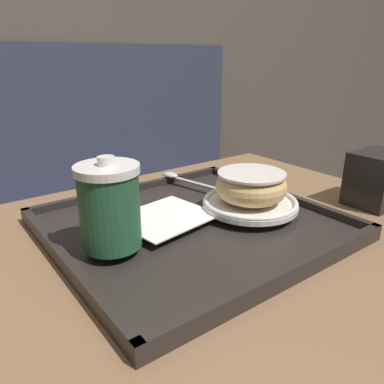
% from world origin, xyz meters
% --- Properties ---
extents(booth_bench, '(1.53, 0.44, 1.00)m').
position_xyz_m(booth_bench, '(0.08, 0.87, 0.32)').
color(booth_bench, '#33384C').
rests_on(booth_bench, ground_plane).
extents(cafe_table, '(0.78, 0.64, 0.70)m').
position_xyz_m(cafe_table, '(0.00, 0.00, 0.53)').
color(cafe_table, '#846042').
rests_on(cafe_table, ground_plane).
extents(serving_tray, '(0.41, 0.38, 0.02)m').
position_xyz_m(serving_tray, '(-0.03, 0.03, 0.71)').
color(serving_tray, '#282321').
rests_on(serving_tray, cafe_table).
extents(napkin_paper, '(0.15, 0.14, 0.00)m').
position_xyz_m(napkin_paper, '(-0.07, 0.05, 0.73)').
color(napkin_paper, white).
rests_on(napkin_paper, serving_tray).
extents(coffee_cup_front, '(0.08, 0.08, 0.12)m').
position_xyz_m(coffee_cup_front, '(-0.17, 0.01, 0.78)').
color(coffee_cup_front, '#235638').
rests_on(coffee_cup_front, serving_tray).
extents(plate_with_chocolate_donut, '(0.15, 0.15, 0.01)m').
position_xyz_m(plate_with_chocolate_donut, '(0.06, -0.00, 0.73)').
color(plate_with_chocolate_donut, white).
rests_on(plate_with_chocolate_donut, serving_tray).
extents(donut_chocolate_glazed, '(0.11, 0.11, 0.04)m').
position_xyz_m(donut_chocolate_glazed, '(0.06, -0.00, 0.76)').
color(donut_chocolate_glazed, '#DBB270').
rests_on(donut_chocolate_glazed, plate_with_chocolate_donut).
extents(spoon, '(0.05, 0.14, 0.01)m').
position_xyz_m(spoon, '(0.05, 0.19, 0.73)').
color(spoon, silver).
rests_on(spoon, serving_tray).
extents(napkin_dispenser, '(0.10, 0.08, 0.10)m').
position_xyz_m(napkin_dispenser, '(0.30, -0.08, 0.75)').
color(napkin_dispenser, black).
rests_on(napkin_dispenser, cafe_table).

